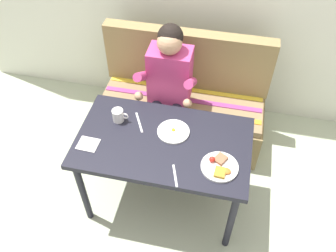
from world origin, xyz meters
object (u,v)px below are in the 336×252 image
Objects in this scene: napkin at (88,144)px; fork at (175,176)px; coffee_mug at (118,115)px; knife at (139,122)px; table at (163,148)px; couch at (182,107)px; person at (168,83)px; plate_eggs at (173,131)px; plate_breakfast at (220,166)px.

fork is at bearing -11.39° from napkin.
knife is (0.15, 0.01, -0.05)m from coffee_mug.
couch is (0.00, 0.76, -0.32)m from table.
napkin is (-0.40, -0.73, -0.01)m from person.
couch is at bearing 90.00° from table.
table is 0.99× the size of person.
table is 0.31m from fork.
couch reaches higher than plate_eggs.
fork is (0.14, -1.03, 0.40)m from couch.
knife is (-0.21, -0.64, 0.40)m from couch.
person is 0.52m from plate_eggs.
table is 0.40m from coffee_mug.
napkin is at bearing -156.86° from plate_eggs.
plate_breakfast is at bearing -66.15° from couch.
napkin reaches higher than knife.
plate_breakfast reaches higher than plate_eggs.
plate_breakfast is at bearing -55.90° from person.
napkin is 0.64m from fork.
plate_eggs is at bearing -73.63° from person.
person is 0.83m from napkin.
couch is 0.79m from plate_eggs.
coffee_mug is at bearing 161.10° from table.
person is at bearing -118.60° from couch.
table is 4.96× the size of plate_breakfast.
couch is at bearing 113.85° from plate_breakfast.
plate_breakfast is 1.42× the size of fork.
couch is 12.20× the size of coffee_mug.
napkin is at bearing -163.95° from knife.
table is 0.83× the size of couch.
plate_eggs is 0.26m from knife.
coffee_mug reaches higher than plate_eggs.
couch reaches higher than table.
coffee_mug is at bearing -119.15° from person.
person is (-0.10, -0.17, 0.41)m from couch.
plate_eggs is 0.37m from fork.
plate_eggs is at bearing 60.35° from table.
plate_breakfast is (0.40, -0.15, 0.10)m from table.
plate_breakfast is 1.75× the size of napkin.
person reaches higher than fork.
couch is 1.19× the size of person.
knife reaches higher than table.
plate_eggs is 1.91× the size of coffee_mug.
table is 10.17× the size of coffee_mug.
plate_breakfast is 0.80m from coffee_mug.
coffee_mug is 0.59× the size of knife.
knife is at bearing 2.74° from coffee_mug.
knife is at bearing -103.65° from person.
table is at bearing 160.15° from plate_breakfast.
couch is 1.11m from napkin.
napkin is at bearing -118.41° from person.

